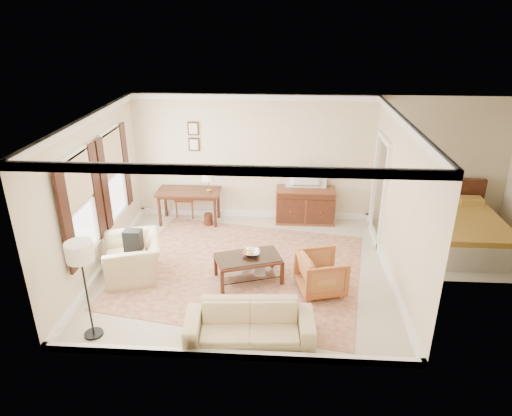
# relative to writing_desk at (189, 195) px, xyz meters

# --- Properties ---
(room_shell) EXTENTS (5.51, 5.01, 2.91)m
(room_shell) POSITION_rel_writing_desk_xyz_m (1.46, -2.04, 1.80)
(room_shell) COLOR beige
(room_shell) RESTS_ON ground
(annex_bedroom) EXTENTS (3.00, 2.70, 2.90)m
(annex_bedroom) POSITION_rel_writing_desk_xyz_m (5.95, -0.89, -0.33)
(annex_bedroom) COLOR beige
(annex_bedroom) RESTS_ON ground
(window_front) EXTENTS (0.12, 1.56, 1.80)m
(window_front) POSITION_rel_writing_desk_xyz_m (-1.24, -2.74, 0.88)
(window_front) COLOR #CCB284
(window_front) RESTS_ON room_shell
(window_rear) EXTENTS (0.12, 1.56, 1.80)m
(window_rear) POSITION_rel_writing_desk_xyz_m (-1.24, -1.14, 0.88)
(window_rear) COLOR #CCB284
(window_rear) RESTS_ON room_shell
(doorway) EXTENTS (0.10, 1.12, 2.25)m
(doorway) POSITION_rel_writing_desk_xyz_m (4.17, -0.54, 0.40)
(doorway) COLOR white
(doorway) RESTS_ON room_shell
(rug) EXTENTS (4.97, 4.46, 0.01)m
(rug) POSITION_rel_writing_desk_xyz_m (1.41, -2.07, -0.67)
(rug) COLOR maroon
(rug) RESTS_ON room_shell
(writing_desk) EXTENTS (1.43, 0.71, 0.78)m
(writing_desk) POSITION_rel_writing_desk_xyz_m (0.00, 0.00, 0.00)
(writing_desk) COLOR #472114
(writing_desk) RESTS_ON room_shell
(desk_chair) EXTENTS (0.52, 0.52, 1.05)m
(desk_chair) POSITION_rel_writing_desk_xyz_m (-0.16, 0.35, -0.15)
(desk_chair) COLOR brown
(desk_chair) RESTS_ON room_shell
(desk_lamp) EXTENTS (0.32, 0.32, 0.50)m
(desk_lamp) POSITION_rel_writing_desk_xyz_m (0.47, -0.00, 0.36)
(desk_lamp) COLOR silver
(desk_lamp) RESTS_ON writing_desk
(framed_prints) EXTENTS (0.25, 0.04, 0.68)m
(framed_prints) POSITION_rel_writing_desk_xyz_m (0.10, 0.43, 1.27)
(framed_prints) COLOR #472114
(framed_prints) RESTS_ON room_shell
(sideboard) EXTENTS (1.35, 0.52, 0.83)m
(sideboard) POSITION_rel_writing_desk_xyz_m (2.68, 0.17, -0.26)
(sideboard) COLOR brown
(sideboard) RESTS_ON room_shell
(tv) EXTENTS (0.88, 0.51, 0.12)m
(tv) POSITION_rel_writing_desk_xyz_m (2.68, 0.15, 0.60)
(tv) COLOR black
(tv) RESTS_ON sideboard
(coffee_table) EXTENTS (1.31, 1.01, 0.49)m
(coffee_table) POSITION_rel_writing_desk_xyz_m (1.56, -2.43, -0.29)
(coffee_table) COLOR #472114
(coffee_table) RESTS_ON room_shell
(fruit_bowl) EXTENTS (0.42, 0.42, 0.10)m
(fruit_bowl) POSITION_rel_writing_desk_xyz_m (1.62, -2.36, -0.13)
(fruit_bowl) COLOR silver
(fruit_bowl) RESTS_ON coffee_table
(book_a) EXTENTS (0.23, 0.22, 0.38)m
(book_a) POSITION_rel_writing_desk_xyz_m (1.39, -2.39, -0.48)
(book_a) COLOR brown
(book_a) RESTS_ON coffee_table
(book_b) EXTENTS (0.28, 0.04, 0.38)m
(book_b) POSITION_rel_writing_desk_xyz_m (1.67, -2.44, -0.49)
(book_b) COLOR brown
(book_b) RESTS_ON coffee_table
(striped_armchair) EXTENTS (0.89, 0.92, 0.78)m
(striped_armchair) POSITION_rel_writing_desk_xyz_m (2.86, -2.70, -0.28)
(striped_armchair) COLOR #9A4A21
(striped_armchair) RESTS_ON room_shell
(club_armchair) EXTENTS (1.06, 1.31, 0.99)m
(club_armchair) POSITION_rel_writing_desk_xyz_m (-0.58, -2.41, -0.18)
(club_armchair) COLOR tan
(club_armchair) RESTS_ON room_shell
(backpack) EXTENTS (0.30, 0.37, 0.40)m
(backpack) POSITION_rel_writing_desk_xyz_m (-0.55, -2.36, 0.07)
(backpack) COLOR black
(backpack) RESTS_ON club_armchair
(sofa) EXTENTS (1.95, 0.68, 0.75)m
(sofa) POSITION_rel_writing_desk_xyz_m (1.71, -4.07, -0.30)
(sofa) COLOR tan
(sofa) RESTS_ON room_shell
(floor_lamp) EXTENTS (0.39, 0.39, 1.59)m
(floor_lamp) POSITION_rel_writing_desk_xyz_m (-0.68, -4.13, 0.67)
(floor_lamp) COLOR black
(floor_lamp) RESTS_ON room_shell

